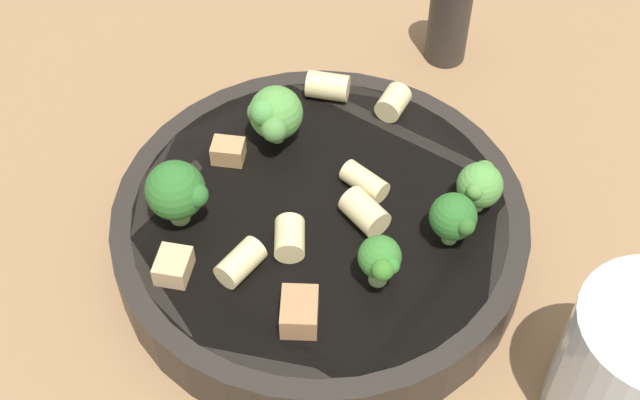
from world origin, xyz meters
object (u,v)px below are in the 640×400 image
broccoli_floret_0 (375,263)px  rigatoni_5 (393,102)px  rigatoni_1 (290,238)px  rigatoni_3 (240,262)px  broccoli_floret_4 (454,217)px  chicken_chunk_2 (228,151)px  drinking_glass (633,377)px  chicken_chunk_1 (173,266)px  pepper_shaker (451,5)px  broccoli_floret_2 (480,184)px  rigatoni_4 (365,212)px  rigatoni_2 (328,86)px  broccoli_floret_3 (274,114)px  pasta_bowl (320,227)px  broccoli_floret_1 (177,191)px  rigatoni_0 (368,185)px  chicken_chunk_0 (299,312)px

broccoli_floret_0 → rigatoni_5: (-0.11, 0.09, -0.01)m
rigatoni_1 → rigatoni_3: rigatoni_1 is taller
broccoli_floret_4 → rigatoni_3: broccoli_floret_4 is taller
broccoli_floret_0 → chicken_chunk_2: size_ratio=1.73×
drinking_glass → chicken_chunk_1: bearing=-138.3°
rigatoni_1 → pepper_shaker: 0.24m
broccoli_floret_2 → rigatoni_4: broccoli_floret_2 is taller
broccoli_floret_0 → chicken_chunk_2: (-0.13, -0.02, -0.01)m
rigatoni_1 → rigatoni_2: bearing=137.1°
broccoli_floret_2 → chicken_chunk_1: broccoli_floret_2 is taller
broccoli_floret_3 → rigatoni_1: bearing=-25.1°
chicken_chunk_2 → chicken_chunk_1: bearing=-48.5°
broccoli_floret_3 → rigatoni_1: (0.08, -0.04, -0.02)m
rigatoni_2 → rigatoni_5: same height
chicken_chunk_1 → broccoli_floret_3: bearing=119.8°
broccoli_floret_0 → rigatoni_2: 0.15m
pepper_shaker → chicken_chunk_1: bearing=-70.5°
broccoli_floret_2 → chicken_chunk_2: broccoli_floret_2 is taller
pasta_bowl → broccoli_floret_0: bearing=-3.9°
broccoli_floret_3 → rigatoni_4: bearing=7.1°
chicken_chunk_2 → broccoli_floret_1: bearing=-59.6°
broccoli_floret_2 → rigatoni_0: bearing=-131.8°
broccoli_floret_0 → chicken_chunk_0: bearing=-93.7°
broccoli_floret_0 → broccoli_floret_1: bearing=-146.1°
broccoli_floret_0 → rigatoni_1: 0.05m
rigatoni_0 → rigatoni_4: bearing=-39.8°
pasta_bowl → broccoli_floret_0: size_ratio=7.34×
rigatoni_1 → chicken_chunk_1: size_ratio=1.10×
rigatoni_3 → drinking_glass: (0.17, 0.13, -0.01)m
rigatoni_4 → chicken_chunk_0: 0.08m
broccoli_floret_0 → pepper_shaker: 0.24m
broccoli_floret_1 → chicken_chunk_0: (0.10, 0.02, -0.02)m
rigatoni_0 → broccoli_floret_1: bearing=-112.5°
broccoli_floret_2 → rigatoni_2: broccoli_floret_2 is taller
rigatoni_0 → chicken_chunk_2: same height
pepper_shaker → broccoli_floret_2: bearing=-33.1°
rigatoni_2 → chicken_chunk_0: size_ratio=1.07×
pasta_bowl → rigatoni_3: size_ratio=9.05×
rigatoni_1 → chicken_chunk_0: (0.04, -0.02, -0.00)m
broccoli_floret_3 → chicken_chunk_2: size_ratio=2.05×
broccoli_floret_0 → drinking_glass: bearing=33.1°
broccoli_floret_1 → chicken_chunk_0: bearing=12.2°
rigatoni_1 → rigatoni_4: same height
rigatoni_2 → chicken_chunk_0: (0.14, -0.11, -0.00)m
broccoli_floret_4 → rigatoni_4: broccoli_floret_4 is taller
broccoli_floret_1 → pepper_shaker: pepper_shaker is taller
chicken_chunk_2 → pepper_shaker: (-0.04, 0.20, 0.00)m
rigatoni_0 → rigatoni_4: size_ratio=1.07×
rigatoni_1 → chicken_chunk_1: 0.07m
chicken_chunk_2 → drinking_glass: size_ratio=0.21×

